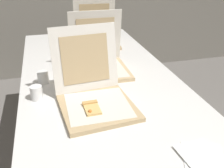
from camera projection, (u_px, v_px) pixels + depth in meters
name	position (u px, v px, depth m)	size (l,w,h in m)	color
table	(102.00, 88.00, 1.58)	(0.93, 2.23, 0.75)	silver
pizza_box_front	(95.00, 96.00, 1.29)	(0.38, 0.45, 0.36)	tan
pizza_box_middle	(99.00, 63.00, 1.67)	(0.35, 0.35, 0.37)	tan
pizza_box_back	(96.00, 38.00, 2.18)	(0.37, 0.37, 0.36)	tan
cup_white_near_center	(36.00, 93.00, 1.35)	(0.06, 0.06, 0.07)	white
cup_white_far	(63.00, 56.00, 1.84)	(0.06, 0.06, 0.07)	white
cup_white_mid	(43.00, 77.00, 1.52)	(0.06, 0.06, 0.07)	white
napkin_pile	(202.00, 155.00, 0.98)	(0.19, 0.19, 0.01)	white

